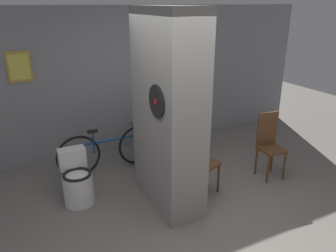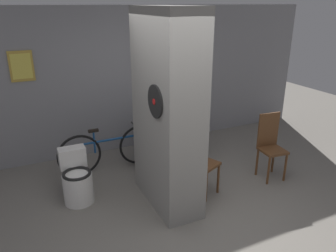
{
  "view_description": "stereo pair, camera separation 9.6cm",
  "coord_description": "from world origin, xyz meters",
  "px_view_note": "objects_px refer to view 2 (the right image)",
  "views": [
    {
      "loc": [
        -1.8,
        -2.97,
        2.63
      ],
      "look_at": [
        0.19,
        1.01,
        0.95
      ],
      "focal_mm": 35.0,
      "sensor_mm": 36.0,
      "label": 1
    },
    {
      "loc": [
        -1.71,
        -3.01,
        2.63
      ],
      "look_at": [
        0.19,
        1.01,
        0.95
      ],
      "focal_mm": 35.0,
      "sensor_mm": 36.0,
      "label": 2
    }
  ],
  "objects_px": {
    "toilet": "(77,180)",
    "bottle_tall": "(186,102)",
    "chair_near_pillar": "(200,157)",
    "bicycle": "(110,149)",
    "chair_by_doorway": "(270,144)"
  },
  "relations": [
    {
      "from": "toilet",
      "to": "bottle_tall",
      "type": "xyz_separation_m",
      "value": [
        2.02,
        0.59,
        0.73
      ]
    },
    {
      "from": "toilet",
      "to": "bottle_tall",
      "type": "bearing_deg",
      "value": 16.26
    },
    {
      "from": "toilet",
      "to": "chair_near_pillar",
      "type": "xyz_separation_m",
      "value": [
        1.66,
        -0.54,
        0.26
      ]
    },
    {
      "from": "chair_near_pillar",
      "to": "bicycle",
      "type": "relative_size",
      "value": 0.61
    },
    {
      "from": "toilet",
      "to": "bicycle",
      "type": "height_order",
      "value": "bicycle"
    },
    {
      "from": "bicycle",
      "to": "bottle_tall",
      "type": "xyz_separation_m",
      "value": [
        1.34,
        -0.1,
        0.67
      ]
    },
    {
      "from": "toilet",
      "to": "chair_near_pillar",
      "type": "relative_size",
      "value": 0.69
    },
    {
      "from": "chair_by_doorway",
      "to": "bicycle",
      "type": "bearing_deg",
      "value": 155.58
    },
    {
      "from": "bottle_tall",
      "to": "bicycle",
      "type": "bearing_deg",
      "value": 175.6
    },
    {
      "from": "chair_near_pillar",
      "to": "bicycle",
      "type": "height_order",
      "value": "chair_near_pillar"
    },
    {
      "from": "bicycle",
      "to": "chair_by_doorway",
      "type": "bearing_deg",
      "value": -30.35
    },
    {
      "from": "bicycle",
      "to": "bottle_tall",
      "type": "distance_m",
      "value": 1.5
    },
    {
      "from": "bottle_tall",
      "to": "toilet",
      "type": "bearing_deg",
      "value": -163.74
    },
    {
      "from": "toilet",
      "to": "chair_by_doorway",
      "type": "xyz_separation_m",
      "value": [
        2.89,
        -0.6,
        0.26
      ]
    },
    {
      "from": "chair_near_pillar",
      "to": "bicycle",
      "type": "distance_m",
      "value": 1.59
    }
  ]
}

